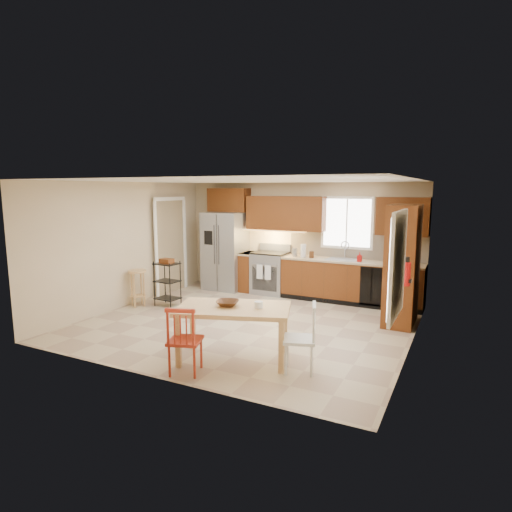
{
  "coord_description": "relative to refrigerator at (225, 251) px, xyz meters",
  "views": [
    {
      "loc": [
        3.42,
        -6.49,
        2.37
      ],
      "look_at": [
        -0.02,
        0.4,
        1.15
      ],
      "focal_mm": 30.0,
      "sensor_mm": 36.0,
      "label": 1
    }
  ],
  "objects": [
    {
      "name": "window_back",
      "position": [
        2.8,
        0.35,
        0.74
      ],
      "size": [
        1.12,
        0.04,
        1.12
      ],
      "primitive_type": "cube",
      "color": "white",
      "rests_on": "wall_back"
    },
    {
      "name": "sink",
      "position": [
        2.8,
        0.08,
        -0.05
      ],
      "size": [
        0.62,
        0.46,
        0.16
      ],
      "primitive_type": "cube",
      "color": "gray",
      "rests_on": "base_cabinet_run"
    },
    {
      "name": "utility_cart",
      "position": [
        -0.28,
        -1.84,
        -0.45
      ],
      "size": [
        0.48,
        0.39,
        0.92
      ],
      "primitive_type": null,
      "rotation": [
        0.0,
        0.0,
        -0.07
      ],
      "color": "black",
      "rests_on": "floor"
    },
    {
      "name": "canister_steel",
      "position": [
        1.75,
        0.03,
        0.08
      ],
      "size": [
        0.11,
        0.11,
        0.18
      ],
      "primitive_type": "cylinder",
      "color": "gray",
      "rests_on": "base_cabinet_run"
    },
    {
      "name": "table_jar",
      "position": [
        2.64,
        -3.57,
        -0.12
      ],
      "size": [
        0.14,
        0.14,
        0.13
      ],
      "primitive_type": "cylinder",
      "rotation": [
        0.0,
        0.0,
        0.33
      ],
      "color": "silver",
      "rests_on": "dining_table"
    },
    {
      "name": "backsplash",
      "position": [
        2.99,
        0.36,
        0.27
      ],
      "size": [
        2.92,
        0.03,
        0.55
      ],
      "primitive_type": "cube",
      "color": "beige",
      "rests_on": "wall_back"
    },
    {
      "name": "chair_white",
      "position": [
        3.25,
        -3.61,
        -0.46
      ],
      "size": [
        0.54,
        0.54,
        0.9
      ],
      "primitive_type": null,
      "rotation": [
        0.0,
        0.0,
        1.9
      ],
      "color": "silver",
      "rests_on": "floor"
    },
    {
      "name": "pantry",
      "position": [
        4.13,
        -0.93,
        0.14
      ],
      "size": [
        0.5,
        0.95,
        2.1
      ],
      "primitive_type": "cube",
      "color": "#622F12",
      "rests_on": "floor"
    },
    {
      "name": "wall_front",
      "position": [
        1.7,
        -4.62,
        0.34
      ],
      "size": [
        5.5,
        0.02,
        2.5
      ],
      "primitive_type": "cube",
      "color": "#CCB793",
      "rests_on": "ground"
    },
    {
      "name": "range_stove",
      "position": [
        1.15,
        0.06,
        -0.45
      ],
      "size": [
        0.76,
        0.63,
        0.92
      ],
      "primitive_type": "cube",
      "color": "gray",
      "rests_on": "floor"
    },
    {
      "name": "bar_stool",
      "position": [
        -0.8,
        -2.13,
        -0.54
      ],
      "size": [
        0.4,
        0.4,
        0.74
      ],
      "primitive_type": null,
      "rotation": [
        0.0,
        0.0,
        -0.11
      ],
      "color": "#DEB56F",
      "rests_on": "floor"
    },
    {
      "name": "upper_over_fridge",
      "position": [
        0.0,
        0.2,
        1.19
      ],
      "size": [
        1.0,
        0.35,
        0.55
      ],
      "primitive_type": "cube",
      "color": "#562D0E",
      "rests_on": "wall_back"
    },
    {
      "name": "doorway",
      "position": [
        -0.97,
        -0.82,
        0.14
      ],
      "size": [
        0.04,
        0.95,
        2.1
      ],
      "primitive_type": "cube",
      "color": "#8C7A59",
      "rests_on": "wall_left"
    },
    {
      "name": "canister_wood",
      "position": [
        2.15,
        -0.0,
        0.06
      ],
      "size": [
        0.1,
        0.1,
        0.14
      ],
      "primitive_type": "cylinder",
      "color": "#4F2815",
      "rests_on": "base_cabinet_run"
    },
    {
      "name": "table_bowl",
      "position": [
        2.21,
        -3.66,
        -0.15
      ],
      "size": [
        0.39,
        0.39,
        0.08
      ],
      "primitive_type": "imported",
      "rotation": [
        0.0,
        0.0,
        0.33
      ],
      "color": "#4F2815",
      "rests_on": "dining_table"
    },
    {
      "name": "undercab_glow",
      "position": [
        1.15,
        0.17,
        0.52
      ],
      "size": [
        1.6,
        0.3,
        0.01
      ],
      "primitive_type": "cube",
      "color": "#FFBF66",
      "rests_on": "wall_back"
    },
    {
      "name": "dining_table",
      "position": [
        2.3,
        -3.66,
        -0.54
      ],
      "size": [
        1.73,
        1.31,
        0.75
      ],
      "primitive_type": null,
      "rotation": [
        0.0,
        0.0,
        0.33
      ],
      "color": "#DEB56F",
      "rests_on": "floor"
    },
    {
      "name": "wall_back",
      "position": [
        1.7,
        0.38,
        0.34
      ],
      "size": [
        5.5,
        0.02,
        2.5
      ],
      "primitive_type": "cube",
      "color": "#CCB793",
      "rests_on": "ground"
    },
    {
      "name": "soap_bottle",
      "position": [
        3.18,
        -0.02,
        0.09
      ],
      "size": [
        0.09,
        0.09,
        0.19
      ],
      "primitive_type": "imported",
      "color": "#AF0D0C",
      "rests_on": "base_cabinet_run"
    },
    {
      "name": "ceiling",
      "position": [
        1.7,
        -2.12,
        1.59
      ],
      "size": [
        5.5,
        5.0,
        0.02
      ],
      "primitive_type": "cube",
      "color": "silver",
      "rests_on": "ground"
    },
    {
      "name": "floor",
      "position": [
        1.7,
        -2.12,
        -0.91
      ],
      "size": [
        5.5,
        5.5,
        0.0
      ],
      "primitive_type": "plane",
      "color": "tan",
      "rests_on": "ground"
    },
    {
      "name": "wall_left",
      "position": [
        -1.05,
        -2.12,
        0.34
      ],
      "size": [
        0.02,
        5.0,
        2.5
      ],
      "primitive_type": "cube",
      "color": "#CCB793",
      "rests_on": "ground"
    },
    {
      "name": "upper_left_block",
      "position": [
        1.45,
        0.2,
        0.92
      ],
      "size": [
        1.8,
        0.35,
        0.75
      ],
      "primitive_type": "cube",
      "color": "#562D0E",
      "rests_on": "wall_back"
    },
    {
      "name": "refrigerator",
      "position": [
        0.0,
        0.0,
        0.0
      ],
      "size": [
        0.92,
        0.75,
        1.82
      ],
      "primitive_type": "cube",
      "color": "gray",
      "rests_on": "floor"
    },
    {
      "name": "fire_extinguisher",
      "position": [
        4.33,
        -1.98,
        0.19
      ],
      "size": [
        0.12,
        0.12,
        0.36
      ],
      "primitive_type": "cylinder",
      "color": "#AF0D0C",
      "rests_on": "wall_right"
    },
    {
      "name": "wall_right",
      "position": [
        4.45,
        -2.12,
        0.34
      ],
      "size": [
        0.02,
        5.0,
        2.5
      ],
      "primitive_type": "cube",
      "color": "#CCB793",
      "rests_on": "ground"
    },
    {
      "name": "base_cabinet_narrow",
      "position": [
        0.6,
        0.08,
        -0.46
      ],
      "size": [
        0.3,
        0.6,
        0.9
      ],
      "primitive_type": "cube",
      "color": "#622F12",
      "rests_on": "floor"
    },
    {
      "name": "dishwasher",
      "position": [
        3.55,
        -0.22,
        -0.46
      ],
      "size": [
        0.6,
        0.02,
        0.78
      ],
      "primitive_type": "cube",
      "color": "black",
      "rests_on": "floor"
    },
    {
      "name": "window_right",
      "position": [
        4.38,
        -3.27,
        0.54
      ],
      "size": [
        0.04,
        1.02,
        1.32
      ],
      "primitive_type": "cube",
      "color": "white",
      "rests_on": "wall_right"
    },
    {
      "name": "paper_towel",
      "position": [
        1.95,
        0.03,
        0.13
      ],
      "size": [
        0.12,
        0.12,
        0.28
      ],
      "primitive_type": "cylinder",
      "color": "silver",
      "rests_on": "base_cabinet_run"
    },
    {
      "name": "base_cabinet_run",
      "position": [
        2.99,
        0.08,
        -0.46
      ],
      "size": [
        2.92,
        0.6,
        0.9
      ],
      "primitive_type": "cube",
      "color": "#622F12",
      "rests_on": "floor"
    },
    {
      "name": "chair_red",
      "position": [
        1.95,
        -4.31,
        -0.46
      ],
      "size": [
        0.54,
        0.54,
        0.9
      ],
      "primitive_type": null,
      "rotation": [
        0.0,
        0.0,
        0.33
      ],
      "color": "#AA2E1A",
      "rests_on": "floor"
    },
    {
      "name": "upper_right_block",
      "position": [
        3.95,
        0.2,
        0.92
      ],
      "size": [
        1.0,
        0.35,
        0.75
      ],
      "primitive_type": "cube",
      "color": "#562D0E",
      "rests_on": "wall_back"
    }
  ]
}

